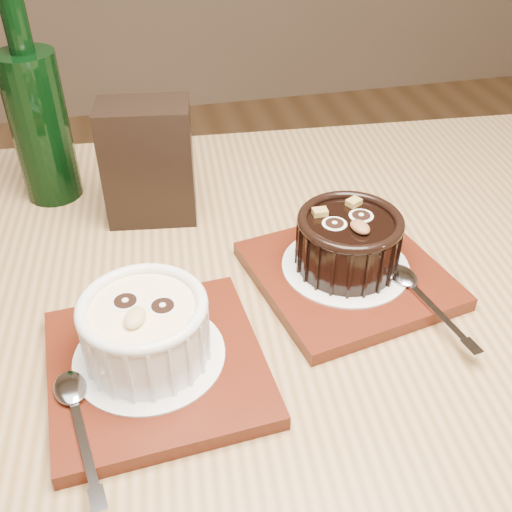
{
  "coord_description": "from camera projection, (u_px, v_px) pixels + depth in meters",
  "views": [
    {
      "loc": [
        -0.1,
        -0.14,
        1.15
      ],
      "look_at": [
        0.0,
        0.28,
        0.81
      ],
      "focal_mm": 42.0,
      "sensor_mm": 36.0,
      "label": 1
    }
  ],
  "objects": [
    {
      "name": "spoon_right",
      "position": [
        424.0,
        297.0,
        0.57
      ],
      "size": [
        0.05,
        0.14,
        0.01
      ],
      "primitive_type": null,
      "rotation": [
        0.0,
        0.0,
        0.18
      ],
      "color": "silver",
      "rests_on": "tray_right"
    },
    {
      "name": "green_bottle",
      "position": [
        39.0,
        122.0,
        0.69
      ],
      "size": [
        0.07,
        0.07,
        0.25
      ],
      "color": "black",
      "rests_on": "table"
    },
    {
      "name": "doily_right",
      "position": [
        345.0,
        266.0,
        0.61
      ],
      "size": [
        0.13,
        0.13,
        0.0
      ],
      "primitive_type": "cylinder",
      "color": "white",
      "rests_on": "tray_right"
    },
    {
      "name": "tray_left",
      "position": [
        157.0,
        366.0,
        0.52
      ],
      "size": [
        0.19,
        0.19,
        0.01
      ],
      "primitive_type": "cube",
      "rotation": [
        0.0,
        0.0,
        0.07
      ],
      "color": "#541B0E",
      "rests_on": "table"
    },
    {
      "name": "tray_right",
      "position": [
        348.0,
        275.0,
        0.61
      ],
      "size": [
        0.21,
        0.21,
        0.01
      ],
      "primitive_type": "cube",
      "rotation": [
        0.0,
        0.0,
        0.19
      ],
      "color": "#541B0E",
      "rests_on": "table"
    },
    {
      "name": "condiment_stand",
      "position": [
        148.0,
        163.0,
        0.67
      ],
      "size": [
        0.11,
        0.07,
        0.14
      ],
      "primitive_type": "cube",
      "rotation": [
        0.0,
        0.0,
        -0.14
      ],
      "color": "black",
      "rests_on": "table"
    },
    {
      "name": "ramekin_white",
      "position": [
        145.0,
        327.0,
        0.49
      ],
      "size": [
        0.11,
        0.11,
        0.06
      ],
      "rotation": [
        0.0,
        0.0,
        -0.41
      ],
      "color": "white",
      "rests_on": "doily_left"
    },
    {
      "name": "table",
      "position": [
        254.0,
        383.0,
        0.63
      ],
      "size": [
        1.26,
        0.89,
        0.75
      ],
      "rotation": [
        0.0,
        0.0,
        -0.07
      ],
      "color": "olive",
      "rests_on": "ground"
    },
    {
      "name": "doily_left",
      "position": [
        150.0,
        355.0,
        0.51
      ],
      "size": [
        0.13,
        0.13,
        0.0
      ],
      "primitive_type": "cylinder",
      "color": "white",
      "rests_on": "tray_left"
    },
    {
      "name": "spoon_left",
      "position": [
        78.0,
        420.0,
        0.46
      ],
      "size": [
        0.05,
        0.14,
        0.01
      ],
      "primitive_type": null,
      "rotation": [
        0.0,
        0.0,
        0.19
      ],
      "color": "silver",
      "rests_on": "tray_left"
    },
    {
      "name": "ramekin_dark",
      "position": [
        348.0,
        240.0,
        0.59
      ],
      "size": [
        0.1,
        0.1,
        0.06
      ],
      "rotation": [
        0.0,
        0.0,
        0.24
      ],
      "color": "black",
      "rests_on": "doily_right"
    }
  ]
}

